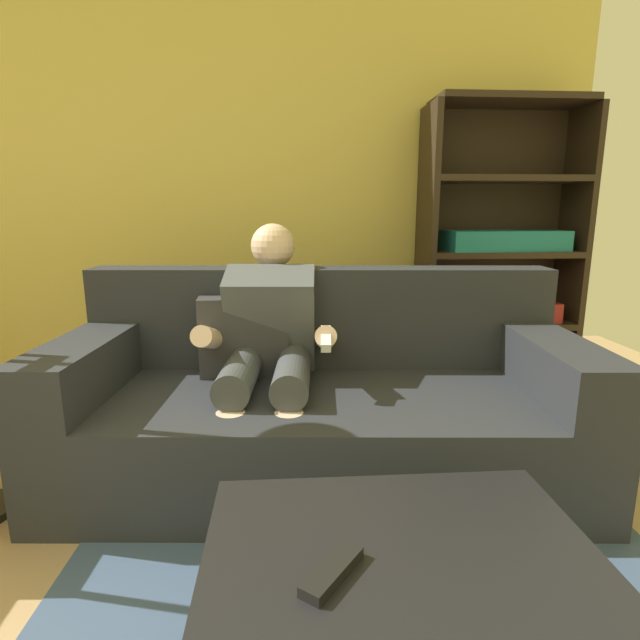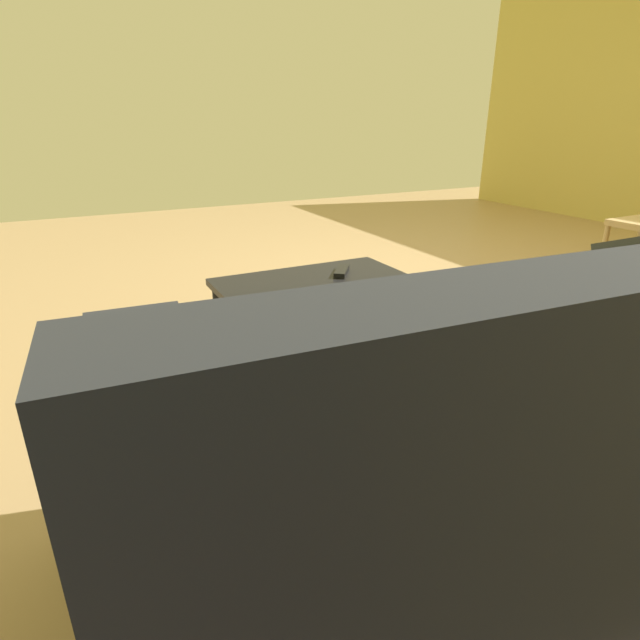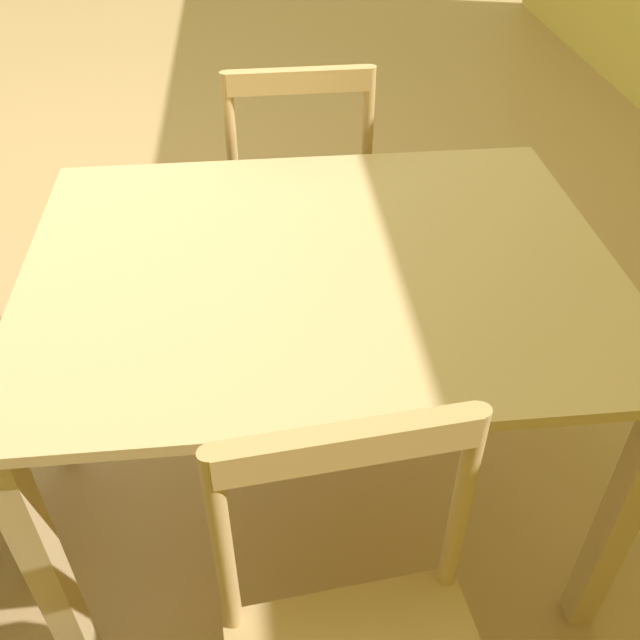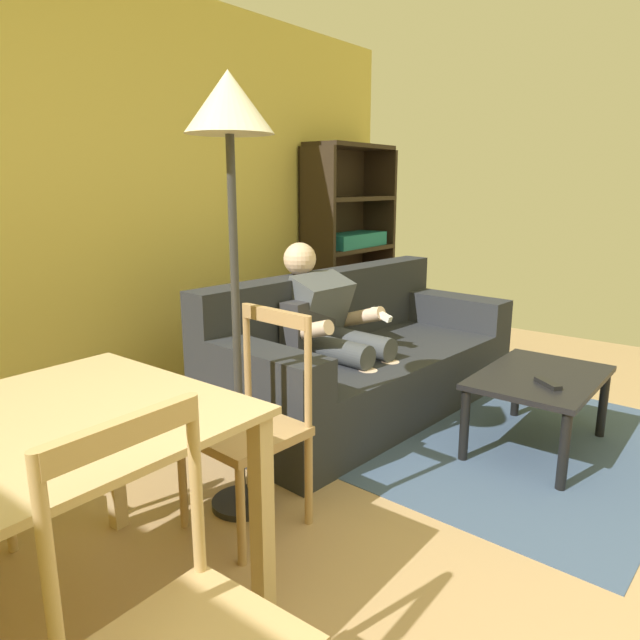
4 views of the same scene
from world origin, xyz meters
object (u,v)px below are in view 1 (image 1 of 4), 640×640
Objects in this scene: bookshelf at (496,284)px; couch at (319,402)px; coffee_table at (399,569)px; tv_remote at (332,571)px; person_lounging at (269,345)px.

couch is at bearing -141.46° from bookshelf.
coffee_table is at bearing -84.88° from couch.
couch is at bearing -55.09° from tv_remote.
tv_remote is 0.10× the size of bookshelf.
couch is 13.19× the size of tv_remote.
couch is at bearing -18.13° from person_lounging.
person_lounging is (-0.21, 0.07, 0.25)m from couch.
coffee_table is (0.32, -1.20, -0.19)m from person_lounging.
couch is 0.34m from person_lounging.
bookshelf is at bearing 31.91° from person_lounging.
tv_remote is at bearing -92.64° from couch.
person_lounging is 1.30m from tv_remote.
coffee_table is 0.48× the size of bookshelf.
person_lounging reaches higher than tv_remote.
bookshelf is at bearing 38.54° from couch.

